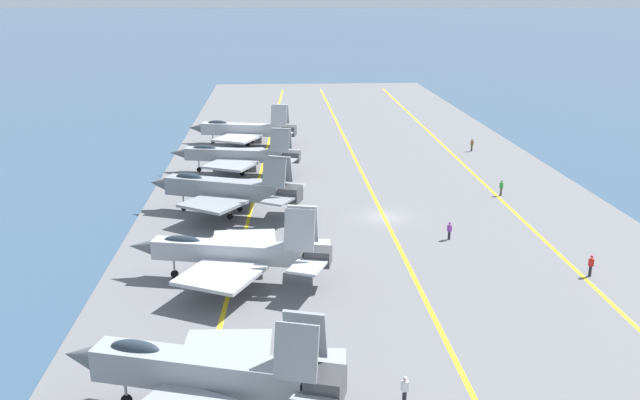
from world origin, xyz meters
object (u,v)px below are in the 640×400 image
at_px(parked_jet_third, 226,189).
at_px(crew_white_vest, 405,389).
at_px(crew_red_vest, 591,265).
at_px(parked_jet_fifth, 244,130).
at_px(parked_jet_second, 234,252).
at_px(crew_green_vest, 501,187).
at_px(parked_jet_nearest, 203,371).
at_px(parked_jet_fourth, 238,155).
at_px(crew_purple_vest, 449,230).
at_px(crew_brown_vest, 472,144).

relative_size(parked_jet_third, crew_white_vest, 9.40).
distance_m(parked_jet_third, crew_red_vest, 35.22).
bearing_deg(crew_white_vest, parked_jet_fifth, 9.55).
relative_size(parked_jet_second, parked_jet_third, 0.98).
distance_m(crew_white_vest, crew_green_vest, 43.31).
bearing_deg(parked_jet_nearest, parked_jet_fourth, 0.72).
relative_size(crew_green_vest, crew_purple_vest, 1.06).
bearing_deg(crew_purple_vest, parked_jet_second, 112.94).
bearing_deg(parked_jet_second, parked_jet_third, 5.88).
xyz_separation_m(parked_jet_fourth, crew_green_vest, (-11.95, -29.98, -1.35)).
bearing_deg(crew_red_vest, parked_jet_second, 88.07).
xyz_separation_m(crew_brown_vest, crew_green_vest, (-22.04, 2.97, -0.01)).
bearing_deg(crew_green_vest, parked_jet_second, 127.14).
bearing_deg(parked_jet_third, crew_white_vest, -160.81).
bearing_deg(parked_jet_fifth, parked_jet_third, 179.07).
bearing_deg(parked_jet_third, crew_purple_vest, -112.70).
bearing_deg(parked_jet_fourth, parked_jet_nearest, -179.28).
distance_m(parked_jet_nearest, parked_jet_fourth, 51.44).
xyz_separation_m(parked_jet_third, crew_green_vest, (4.73, -30.40, -1.76)).
bearing_deg(crew_red_vest, crew_brown_vest, -3.97).
relative_size(parked_jet_second, crew_purple_vest, 9.56).
bearing_deg(crew_white_vest, crew_red_vest, -47.83).
xyz_separation_m(parked_jet_nearest, parked_jet_third, (34.76, 1.06, 0.06)).
relative_size(parked_jet_fifth, crew_purple_vest, 9.66).
bearing_deg(parked_jet_nearest, crew_brown_vest, -27.70).
xyz_separation_m(parked_jet_fourth, crew_white_vest, (-51.15, -11.59, -1.37)).
height_order(crew_brown_vest, crew_purple_vest, crew_brown_vest).
bearing_deg(crew_purple_vest, crew_brown_vest, -19.11).
xyz_separation_m(crew_red_vest, crew_purple_vest, (9.13, 9.22, -0.06)).
distance_m(parked_jet_fifth, crew_green_vest, 41.58).
bearing_deg(crew_white_vest, parked_jet_fourth, 12.76).
height_order(parked_jet_second, crew_brown_vest, parked_jet_second).
height_order(parked_jet_fourth, crew_purple_vest, parked_jet_fourth).
xyz_separation_m(parked_jet_nearest, crew_brown_vest, (61.52, -32.30, -1.69)).
relative_size(parked_jet_second, crew_red_vest, 9.03).
distance_m(parked_jet_second, crew_brown_vest, 53.99).
bearing_deg(crew_brown_vest, crew_purple_vest, 160.89).
distance_m(parked_jet_third, crew_brown_vest, 42.81).
bearing_deg(crew_purple_vest, parked_jet_fifth, 25.78).
xyz_separation_m(parked_jet_second, crew_brown_vest, (43.74, -31.62, -1.48)).
relative_size(parked_jet_nearest, crew_brown_vest, 8.68).
bearing_deg(parked_jet_third, crew_brown_vest, -51.26).
relative_size(crew_brown_vest, crew_purple_vest, 1.07).
distance_m(crew_white_vest, crew_red_vest, 24.65).
distance_m(parked_jet_fifth, crew_red_vest, 59.54).
relative_size(parked_jet_fourth, crew_white_vest, 9.48).
relative_size(parked_jet_fifth, crew_white_vest, 9.33).
bearing_deg(crew_purple_vest, crew_white_vest, 160.59).
bearing_deg(crew_brown_vest, parked_jet_nearest, 152.30).
bearing_deg(parked_jet_third, parked_jet_nearest, -178.25).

